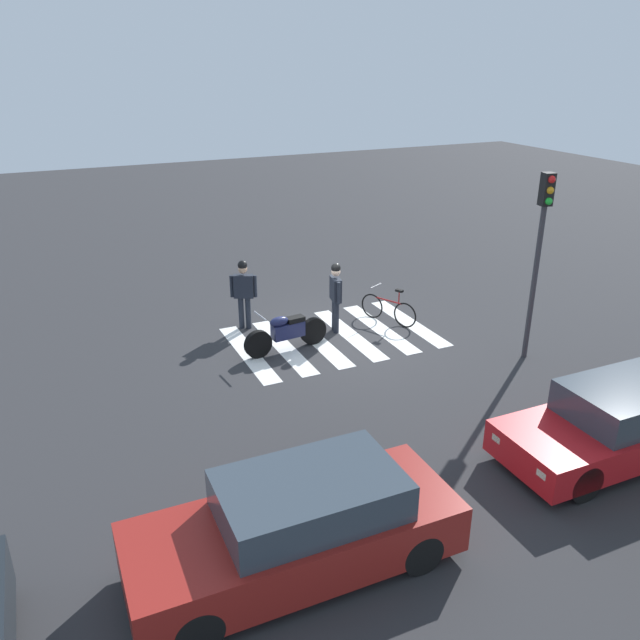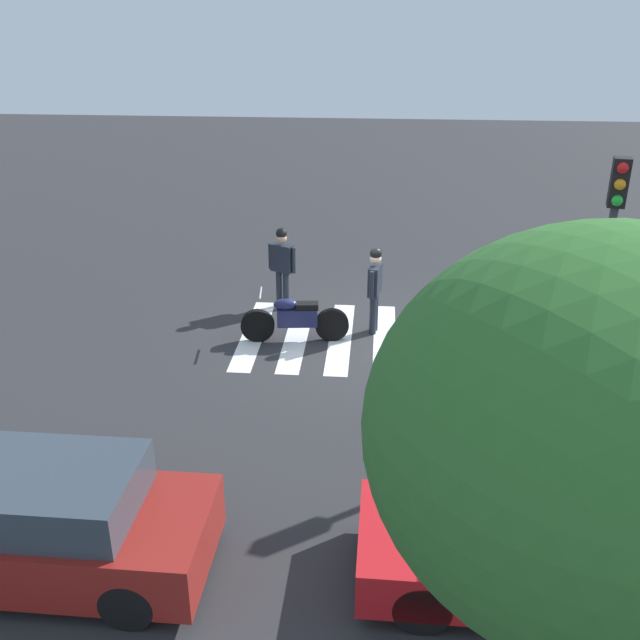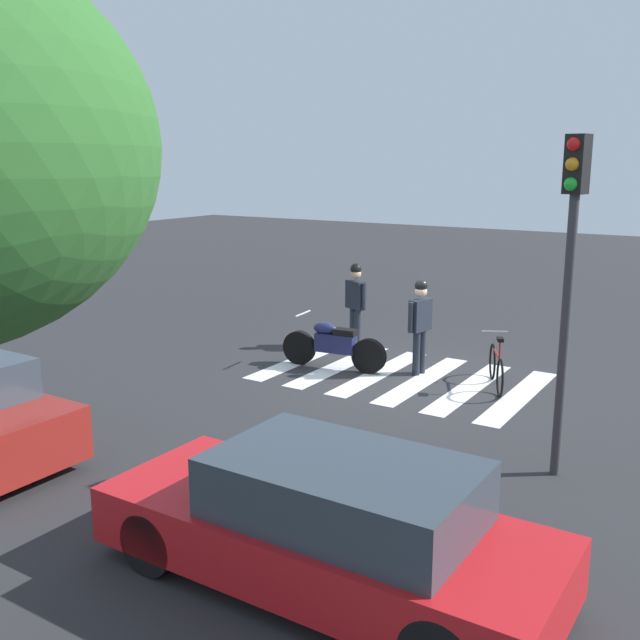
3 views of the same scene
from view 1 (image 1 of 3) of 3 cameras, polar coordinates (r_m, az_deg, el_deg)
name	(u,v)px [view 1 (image 1 of 3)]	position (r m, az deg, el deg)	size (l,w,h in m)	color
ground_plane	(333,337)	(16.00, 1.19, -1.55)	(60.00, 60.00, 0.00)	#2B2B2D
police_motorcycle	(286,332)	(15.13, -3.04, -1.12)	(2.17, 0.62, 1.06)	black
leaning_bicycle	(388,309)	(16.83, 6.18, 0.97)	(0.79, 1.56, 1.00)	black
officer_on_foot	(336,292)	(15.95, 1.41, 2.51)	(0.29, 0.67, 1.83)	#1E232D
officer_by_motorcycle	(244,289)	(16.25, -6.88, 2.76)	(0.63, 0.39, 1.84)	#1E232D
crosswalk_stripes	(333,337)	(16.00, 1.19, -1.54)	(4.95, 3.39, 0.01)	silver
car_red_convertible	(623,421)	(12.47, 25.56, -8.18)	(4.52, 1.75, 1.33)	black
car_maroon_wagon	(299,527)	(9.02, -1.93, -18.11)	(4.54, 1.76, 1.42)	black
traffic_light_pole	(540,238)	(14.76, 19.21, 6.96)	(0.28, 0.35, 4.30)	#38383D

